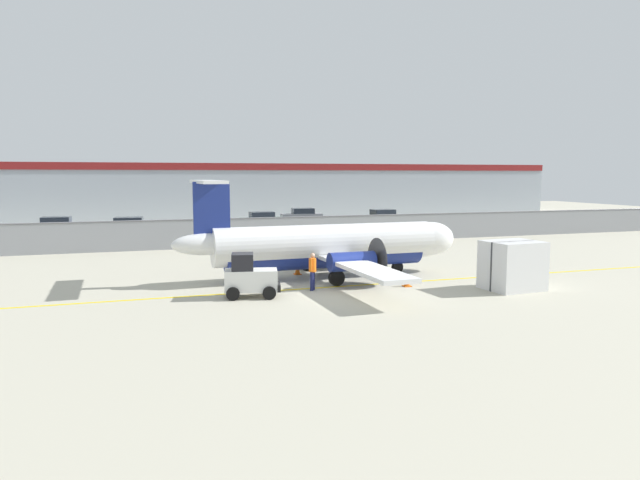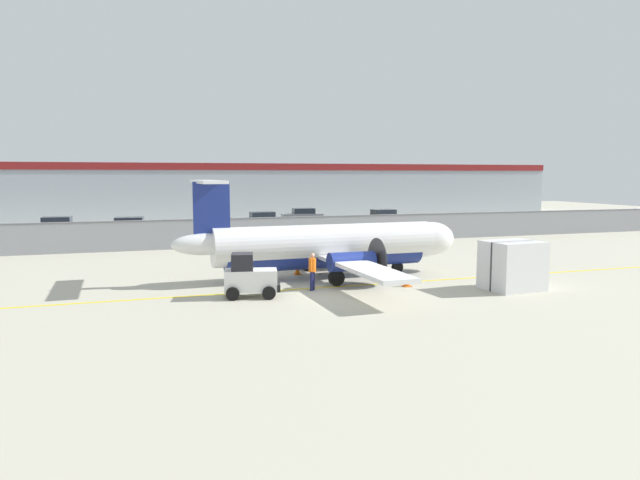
{
  "view_description": "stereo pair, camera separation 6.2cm",
  "coord_description": "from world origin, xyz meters",
  "px_view_note": "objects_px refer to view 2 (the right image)",
  "views": [
    {
      "loc": [
        -9.15,
        -22.5,
        5.19
      ],
      "look_at": [
        0.06,
        5.43,
        1.8
      ],
      "focal_mm": 32.0,
      "sensor_mm": 36.0,
      "label": 1
    },
    {
      "loc": [
        -9.1,
        -22.52,
        5.19
      ],
      "look_at": [
        0.06,
        5.43,
        1.8
      ],
      "focal_mm": 32.0,
      "sensor_mm": 36.0,
      "label": 2
    }
  ],
  "objects_px": {
    "traffic_cone_near_right": "(298,269)",
    "parked_car_0": "(59,226)",
    "parked_car_5": "(384,217)",
    "parked_car_1": "(128,227)",
    "traffic_cone_near_left": "(407,280)",
    "parked_car_2": "(219,228)",
    "parked_car_4": "(302,216)",
    "parked_car_3": "(264,220)",
    "ground_crew_worker": "(312,269)",
    "cargo_container": "(512,265)",
    "baggage_tug": "(250,277)",
    "commuter_airplane": "(331,246)"
  },
  "relations": [
    {
      "from": "baggage_tug",
      "to": "parked_car_2",
      "type": "relative_size",
      "value": 0.59
    },
    {
      "from": "parked_car_4",
      "to": "traffic_cone_near_right",
      "type": "bearing_deg",
      "value": 77.89
    },
    {
      "from": "commuter_airplane",
      "to": "parked_car_5",
      "type": "relative_size",
      "value": 3.73
    },
    {
      "from": "traffic_cone_near_left",
      "to": "parked_car_0",
      "type": "xyz_separation_m",
      "value": [
        -17.96,
        28.02,
        0.58
      ]
    },
    {
      "from": "commuter_airplane",
      "to": "parked_car_4",
      "type": "xyz_separation_m",
      "value": [
        7.28,
        29.91,
        -0.71
      ]
    },
    {
      "from": "parked_car_4",
      "to": "ground_crew_worker",
      "type": "bearing_deg",
      "value": 79.13
    },
    {
      "from": "cargo_container",
      "to": "traffic_cone_near_left",
      "type": "bearing_deg",
      "value": 149.17
    },
    {
      "from": "parked_car_2",
      "to": "parked_car_5",
      "type": "distance_m",
      "value": 18.52
    },
    {
      "from": "traffic_cone_near_left",
      "to": "parked_car_4",
      "type": "bearing_deg",
      "value": 81.92
    },
    {
      "from": "cargo_container",
      "to": "traffic_cone_near_left",
      "type": "height_order",
      "value": "cargo_container"
    },
    {
      "from": "commuter_airplane",
      "to": "parked_car_0",
      "type": "xyz_separation_m",
      "value": [
        -15.41,
        24.61,
        -0.71
      ]
    },
    {
      "from": "parked_car_4",
      "to": "parked_car_5",
      "type": "bearing_deg",
      "value": 152.09
    },
    {
      "from": "parked_car_2",
      "to": "parked_car_3",
      "type": "height_order",
      "value": "same"
    },
    {
      "from": "ground_crew_worker",
      "to": "parked_car_0",
      "type": "distance_m",
      "value": 30.62
    },
    {
      "from": "commuter_airplane",
      "to": "cargo_container",
      "type": "xyz_separation_m",
      "value": [
        6.77,
        -5.48,
        -0.5
      ]
    },
    {
      "from": "traffic_cone_near_left",
      "to": "parked_car_5",
      "type": "relative_size",
      "value": 0.15
    },
    {
      "from": "parked_car_1",
      "to": "parked_car_4",
      "type": "height_order",
      "value": "same"
    },
    {
      "from": "parked_car_2",
      "to": "parked_car_3",
      "type": "relative_size",
      "value": 1.01
    },
    {
      "from": "cargo_container",
      "to": "parked_car_3",
      "type": "height_order",
      "value": "cargo_container"
    },
    {
      "from": "traffic_cone_near_left",
      "to": "parked_car_2",
      "type": "relative_size",
      "value": 0.15
    },
    {
      "from": "ground_crew_worker",
      "to": "parked_car_2",
      "type": "xyz_separation_m",
      "value": [
        -1.02,
        21.82,
        -0.06
      ]
    },
    {
      "from": "parked_car_1",
      "to": "traffic_cone_near_left",
      "type": "bearing_deg",
      "value": 121.75
    },
    {
      "from": "traffic_cone_near_left",
      "to": "traffic_cone_near_right",
      "type": "xyz_separation_m",
      "value": [
        -3.96,
        4.66,
        0.0
      ]
    },
    {
      "from": "cargo_container",
      "to": "parked_car_3",
      "type": "relative_size",
      "value": 0.61
    },
    {
      "from": "parked_car_3",
      "to": "parked_car_4",
      "type": "bearing_deg",
      "value": 41.11
    },
    {
      "from": "parked_car_3",
      "to": "parked_car_4",
      "type": "xyz_separation_m",
      "value": [
        5.12,
        4.43,
        0.0
      ]
    },
    {
      "from": "ground_crew_worker",
      "to": "parked_car_2",
      "type": "height_order",
      "value": "same"
    },
    {
      "from": "baggage_tug",
      "to": "traffic_cone_near_right",
      "type": "xyz_separation_m",
      "value": [
        3.44,
        4.66,
        -0.54
      ]
    },
    {
      "from": "parked_car_0",
      "to": "parked_car_4",
      "type": "height_order",
      "value": "same"
    },
    {
      "from": "parked_car_5",
      "to": "parked_car_1",
      "type": "bearing_deg",
      "value": -176.59
    },
    {
      "from": "parked_car_0",
      "to": "parked_car_1",
      "type": "bearing_deg",
      "value": -19.73
    },
    {
      "from": "traffic_cone_near_left",
      "to": "cargo_container",
      "type": "bearing_deg",
      "value": -26.17
    },
    {
      "from": "ground_crew_worker",
      "to": "parked_car_3",
      "type": "distance_m",
      "value": 28.64
    },
    {
      "from": "traffic_cone_near_right",
      "to": "parked_car_0",
      "type": "xyz_separation_m",
      "value": [
        -14.0,
        23.36,
        0.58
      ]
    },
    {
      "from": "ground_crew_worker",
      "to": "cargo_container",
      "type": "distance_m",
      "value": 9.06
    },
    {
      "from": "parked_car_2",
      "to": "parked_car_5",
      "type": "xyz_separation_m",
      "value": [
        17.41,
        6.33,
        0.0
      ]
    },
    {
      "from": "parked_car_2",
      "to": "parked_car_5",
      "type": "bearing_deg",
      "value": 18.87
    },
    {
      "from": "parked_car_4",
      "to": "parked_car_3",
      "type": "bearing_deg",
      "value": 45.61
    },
    {
      "from": "parked_car_0",
      "to": "parked_car_3",
      "type": "distance_m",
      "value": 17.59
    },
    {
      "from": "baggage_tug",
      "to": "parked_car_1",
      "type": "xyz_separation_m",
      "value": [
        -5.07,
        25.71,
        0.04
      ]
    },
    {
      "from": "commuter_airplane",
      "to": "parked_car_5",
      "type": "distance_m",
      "value": 29.15
    },
    {
      "from": "traffic_cone_near_left",
      "to": "parked_car_4",
      "type": "xyz_separation_m",
      "value": [
        4.73,
        33.32,
        0.58
      ]
    },
    {
      "from": "ground_crew_worker",
      "to": "traffic_cone_near_right",
      "type": "relative_size",
      "value": 2.66
    },
    {
      "from": "traffic_cone_near_right",
      "to": "parked_car_1",
      "type": "height_order",
      "value": "parked_car_1"
    },
    {
      "from": "commuter_airplane",
      "to": "cargo_container",
      "type": "distance_m",
      "value": 8.73
    },
    {
      "from": "parked_car_1",
      "to": "parked_car_2",
      "type": "relative_size",
      "value": 1.03
    },
    {
      "from": "baggage_tug",
      "to": "parked_car_0",
      "type": "xyz_separation_m",
      "value": [
        -10.56,
        28.01,
        0.04
      ]
    },
    {
      "from": "ground_crew_worker",
      "to": "parked_car_3",
      "type": "bearing_deg",
      "value": 116.41
    },
    {
      "from": "parked_car_5",
      "to": "parked_car_0",
      "type": "bearing_deg",
      "value": 177.76
    },
    {
      "from": "ground_crew_worker",
      "to": "parked_car_5",
      "type": "relative_size",
      "value": 0.4
    }
  ]
}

